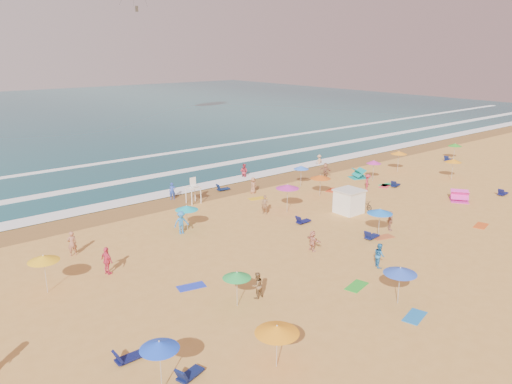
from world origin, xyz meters
TOP-DOWN VIEW (x-y plane):
  - ground at (0.00, 0.00)m, footprint 220.00×220.00m
  - ocean at (0.00, 84.00)m, footprint 220.00×140.00m
  - wet_sand at (0.00, 12.50)m, footprint 220.00×220.00m
  - surf_foam at (0.00, 21.32)m, footprint 200.00×18.70m
  - cabana at (7.49, -0.25)m, footprint 2.00×2.00m
  - cabana_roof at (7.49, -0.25)m, footprint 2.20×2.20m
  - bicycle at (9.39, -0.55)m, footprint 0.76×1.70m
  - lifeguard_stand at (-1.59, 10.79)m, footprint 1.20×1.20m
  - beach_umbrellas at (0.71, -1.45)m, footprint 69.56×25.76m
  - loungers at (6.49, -1.31)m, footprint 51.97×24.26m
  - towels at (2.27, -2.97)m, footprint 48.60×23.63m
  - popup_tents at (18.17, 1.29)m, footprint 3.10×14.03m
  - beachgoers at (-0.20, 4.14)m, footprint 42.65×25.36m

SIDE VIEW (x-z plane):
  - ground at x=0.00m, z-range 0.00..0.00m
  - ocean at x=0.00m, z-range -0.09..0.09m
  - wet_sand at x=0.00m, z-range 0.01..0.01m
  - towels at x=2.27m, z-range 0.00..0.03m
  - surf_foam at x=0.00m, z-range 0.08..0.12m
  - loungers at x=6.49m, z-range 0.00..0.34m
  - bicycle at x=9.39m, z-range 0.00..0.86m
  - popup_tents at x=18.17m, z-range 0.00..1.20m
  - beachgoers at x=-0.20m, z-range -0.25..1.85m
  - cabana at x=7.49m, z-range 0.00..2.00m
  - lifeguard_stand at x=-1.59m, z-range 0.00..2.10m
  - cabana_roof at x=7.49m, z-range 2.00..2.12m
  - beach_umbrellas at x=0.71m, z-range 1.68..2.49m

